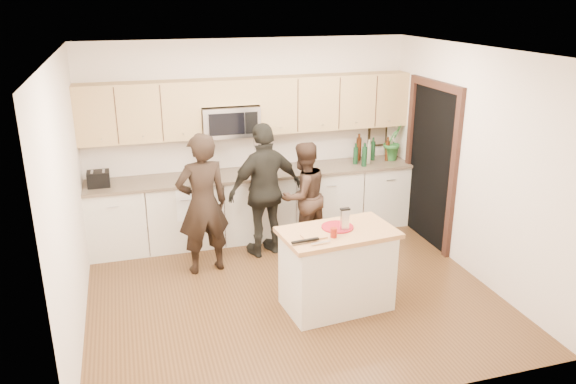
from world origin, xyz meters
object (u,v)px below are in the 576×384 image
object	(u,v)px
toaster	(99,179)
woman_center	(303,196)
woman_right	(265,190)
island	(337,269)
woman_left	(203,204)

from	to	relation	value
toaster	woman_center	bearing A→B (deg)	-11.95
toaster	woman_right	size ratio (longest dim) A/B	0.16
woman_right	woman_center	bearing A→B (deg)	169.63
toaster	woman_right	world-z (taller)	woman_right
toaster	woman_center	size ratio (longest dim) A/B	0.19
toaster	woman_right	distance (m)	2.12
island	woman_left	xyz separation A→B (m)	(-1.24, 1.27, 0.42)
island	woman_left	world-z (taller)	woman_left
woman_center	island	bearing A→B (deg)	65.32
toaster	woman_center	distance (m)	2.63
woman_right	woman_left	bearing A→B (deg)	2.28
toaster	woman_left	distance (m)	1.47
woman_center	woman_right	distance (m)	0.55
woman_left	woman_center	bearing A→B (deg)	-176.35
woman_left	woman_right	world-z (taller)	woman_right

